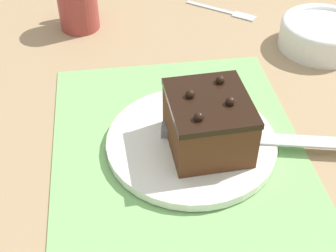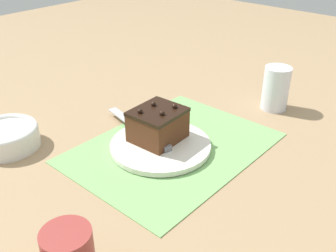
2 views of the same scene
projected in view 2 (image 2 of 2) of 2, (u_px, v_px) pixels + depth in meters
The scene contains 7 objects.
ground_plane at pixel (173, 148), 0.91m from camera, with size 3.00×3.00×0.00m, color #9E7F5B.
placemat_woven at pixel (173, 147), 0.91m from camera, with size 0.46×0.34×0.00m, color #7AB266.
cake_plate at pixel (160, 145), 0.90m from camera, with size 0.23×0.23×0.01m.
chocolate_cake at pixel (158, 124), 0.90m from camera, with size 0.12×0.11×0.08m.
serving_knife at pixel (147, 134), 0.92m from camera, with size 0.08×0.26×0.01m.
drinking_glass at pixel (276, 88), 1.06m from camera, with size 0.07×0.07×0.12m.
small_bowl at pixel (6, 136), 0.90m from camera, with size 0.15×0.15×0.05m.
Camera 2 is at (0.59, 0.50, 0.49)m, focal length 42.00 mm.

